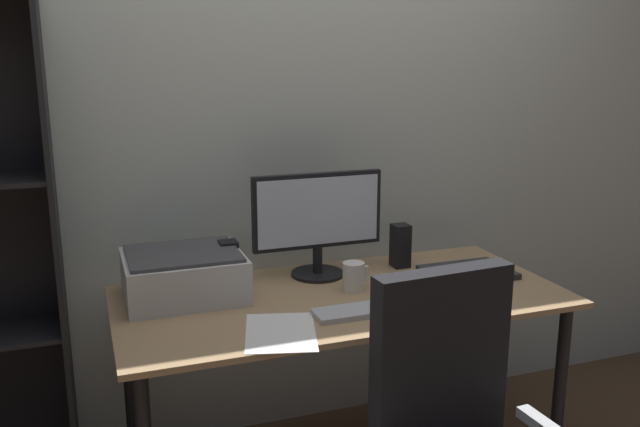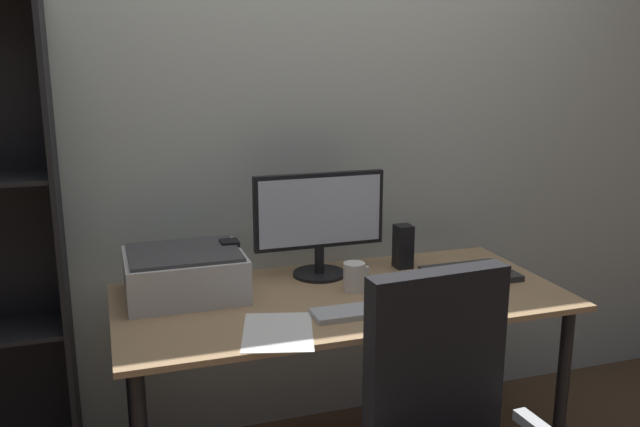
{
  "view_description": "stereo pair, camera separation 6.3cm",
  "coord_description": "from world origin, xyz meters",
  "views": [
    {
      "loc": [
        -0.82,
        -2.06,
        1.57
      ],
      "look_at": [
        -0.08,
        0.0,
        1.04
      ],
      "focal_mm": 37.8,
      "sensor_mm": 36.0,
      "label": 1
    },
    {
      "loc": [
        -0.76,
        -2.08,
        1.57
      ],
      "look_at": [
        -0.08,
        0.0,
        1.04
      ],
      "focal_mm": 37.8,
      "sensor_mm": 36.0,
      "label": 2
    }
  ],
  "objects": [
    {
      "name": "desk",
      "position": [
        0.0,
        0.0,
        0.66
      ],
      "size": [
        1.55,
        0.73,
        0.74
      ],
      "color": "tan",
      "rests_on": "ground"
    },
    {
      "name": "keyboard",
      "position": [
        -0.02,
        -0.18,
        0.75
      ],
      "size": [
        0.29,
        0.11,
        0.02
      ],
      "primitive_type": "cube",
      "rotation": [
        0.0,
        0.0,
        0.0
      ],
      "color": "#B7BABC",
      "rests_on": "desk"
    },
    {
      "name": "back_wall",
      "position": [
        0.0,
        0.53,
        1.3
      ],
      "size": [
        6.4,
        0.1,
        2.6
      ],
      "primitive_type": "cube",
      "color": "beige",
      "rests_on": "ground"
    },
    {
      "name": "speaker_left",
      "position": [
        -0.35,
        0.21,
        0.82
      ],
      "size": [
        0.06,
        0.07,
        0.17
      ],
      "primitive_type": "cube",
      "color": "black",
      "rests_on": "desk"
    },
    {
      "name": "speaker_right",
      "position": [
        0.33,
        0.21,
        0.82
      ],
      "size": [
        0.06,
        0.07,
        0.17
      ],
      "primitive_type": "cube",
      "color": "black",
      "rests_on": "desk"
    },
    {
      "name": "printer",
      "position": [
        -0.52,
        0.16,
        0.82
      ],
      "size": [
        0.4,
        0.34,
        0.16
      ],
      "color": "silver",
      "rests_on": "desk"
    },
    {
      "name": "monitor",
      "position": [
        -0.01,
        0.22,
        0.96
      ],
      "size": [
        0.5,
        0.2,
        0.39
      ],
      "color": "black",
      "rests_on": "desk"
    },
    {
      "name": "laptop",
      "position": [
        0.53,
        0.03,
        0.75
      ],
      "size": [
        0.32,
        0.23,
        0.02
      ],
      "primitive_type": "cube",
      "rotation": [
        0.0,
        0.0,
        -0.0
      ],
      "color": "#2D2D30",
      "rests_on": "desk"
    },
    {
      "name": "coffee_mug",
      "position": [
        0.06,
        0.03,
        0.79
      ],
      "size": [
        0.09,
        0.08,
        0.1
      ],
      "color": "white",
      "rests_on": "desk"
    },
    {
      "name": "paper_sheet",
      "position": [
        -0.29,
        -0.24,
        0.74
      ],
      "size": [
        0.28,
        0.34,
        0.0
      ],
      "primitive_type": "cube",
      "rotation": [
        0.0,
        0.0,
        -0.26
      ],
      "color": "white",
      "rests_on": "desk"
    },
    {
      "name": "mouse",
      "position": [
        0.22,
        -0.16,
        0.76
      ],
      "size": [
        0.08,
        0.11,
        0.03
      ],
      "primitive_type": "cube",
      "rotation": [
        0.0,
        0.0,
        -0.23
      ],
      "color": "black",
      "rests_on": "desk"
    }
  ]
}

